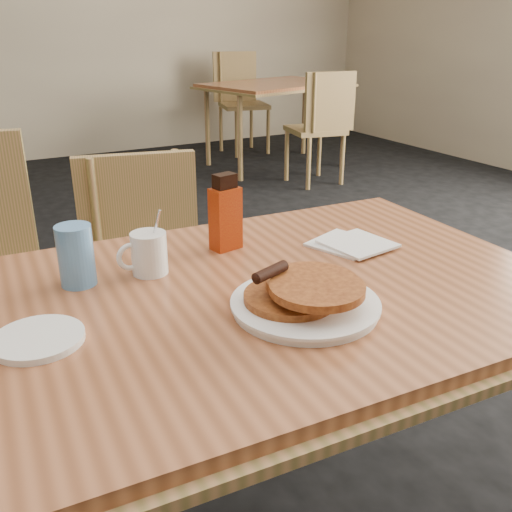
# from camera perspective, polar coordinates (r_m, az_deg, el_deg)

# --- Properties ---
(main_table) EXTENTS (1.31, 0.92, 0.75)m
(main_table) POSITION_cam_1_polar(r_m,az_deg,el_deg) (1.16, 0.31, -4.98)
(main_table) COLOR #AB623C
(main_table) RESTS_ON floor
(neighbor_table) EXTENTS (1.43, 1.13, 0.75)m
(neighbor_table) POSITION_cam_1_polar(r_m,az_deg,el_deg) (5.29, 1.99, 16.51)
(neighbor_table) COLOR #AB623C
(neighbor_table) RESTS_ON floor
(chair_main_far) EXTENTS (0.46, 0.47, 0.86)m
(chair_main_far) POSITION_cam_1_polar(r_m,az_deg,el_deg) (1.89, -10.49, -0.83)
(chair_main_far) COLOR tan
(chair_main_far) RESTS_ON floor
(chair_neighbor_far) EXTENTS (0.53, 0.54, 0.98)m
(chair_neighbor_far) POSITION_cam_1_polar(r_m,az_deg,el_deg) (5.98, -1.66, 15.98)
(chair_neighbor_far) COLOR tan
(chair_neighbor_far) RESTS_ON floor
(chair_neighbor_near) EXTENTS (0.48, 0.48, 0.90)m
(chair_neighbor_near) POSITION_cam_1_polar(r_m,az_deg,el_deg) (4.67, 6.63, 13.47)
(chair_neighbor_near) COLOR tan
(chair_neighbor_near) RESTS_ON floor
(pancake_plate) EXTENTS (0.28, 0.28, 0.08)m
(pancake_plate) POSITION_cam_1_polar(r_m,az_deg,el_deg) (1.05, 4.96, -4.18)
(pancake_plate) COLOR white
(pancake_plate) RESTS_ON main_table
(coffee_mug) EXTENTS (0.11, 0.08, 0.14)m
(coffee_mug) POSITION_cam_1_polar(r_m,az_deg,el_deg) (1.21, -10.75, 0.34)
(coffee_mug) COLOR white
(coffee_mug) RESTS_ON main_table
(syrup_bottle) EXTENTS (0.07, 0.06, 0.18)m
(syrup_bottle) POSITION_cam_1_polar(r_m,az_deg,el_deg) (1.32, -3.08, 4.13)
(syrup_bottle) COLOR maroon
(syrup_bottle) RESTS_ON main_table
(napkin_stack) EXTENTS (0.19, 0.20, 0.01)m
(napkin_stack) POSITION_cam_1_polar(r_m,az_deg,el_deg) (1.37, 9.51, 1.22)
(napkin_stack) COLOR white
(napkin_stack) RESTS_ON main_table
(blue_tumbler) EXTENTS (0.07, 0.07, 0.13)m
(blue_tumbler) POSITION_cam_1_polar(r_m,az_deg,el_deg) (1.19, -17.57, 0.05)
(blue_tumbler) COLOR #5B96D5
(blue_tumbler) RESTS_ON main_table
(side_saucer) EXTENTS (0.17, 0.17, 0.01)m
(side_saucer) POSITION_cam_1_polar(r_m,az_deg,el_deg) (1.02, -20.96, -7.75)
(side_saucer) COLOR white
(side_saucer) RESTS_ON main_table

